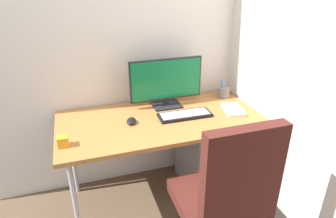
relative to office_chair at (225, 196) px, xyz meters
name	(u,v)px	position (x,y,z in m)	size (l,w,h in m)	color
ground_plane	(162,196)	(-0.15, 0.70, -0.55)	(8.00, 8.00, 0.00)	brown
wall_back	(144,11)	(-0.15, 1.09, 0.85)	(2.69, 0.04, 2.80)	silver
wall_side_right	(281,17)	(0.59, 0.52, 0.85)	(0.04, 1.97, 2.80)	silver
desk	(161,124)	(-0.15, 0.70, 0.12)	(1.44, 0.71, 0.71)	#B27038
office_chair	(225,196)	(0.00, 0.00, 0.00)	(0.61, 0.64, 1.04)	black
filing_cabinet	(207,153)	(0.25, 0.74, -0.24)	(0.38, 0.50, 0.61)	slate
monitor	(166,82)	(-0.05, 0.91, 0.36)	(0.56, 0.17, 0.37)	black
keyboard	(185,115)	(0.02, 0.68, 0.17)	(0.38, 0.15, 0.02)	black
mouse	(131,121)	(-0.37, 0.69, 0.18)	(0.06, 0.10, 0.03)	black
pen_holder	(223,92)	(0.46, 0.92, 0.21)	(0.10, 0.10, 0.18)	slate
notebook	(233,110)	(0.39, 0.64, 0.18)	(0.13, 0.22, 0.03)	beige
desk_clamp_accessory	(63,141)	(-0.81, 0.53, 0.19)	(0.06, 0.06, 0.06)	orange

